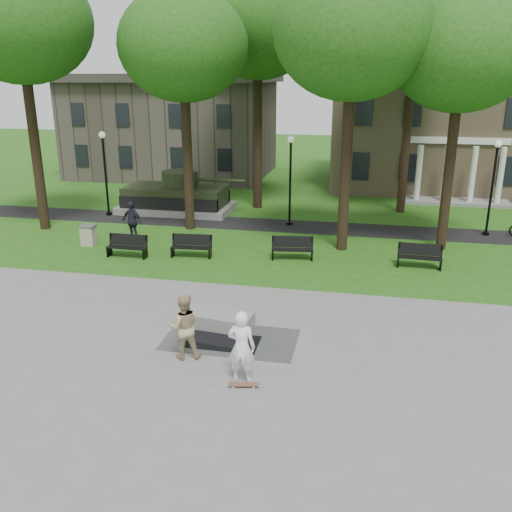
{
  "coord_description": "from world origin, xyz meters",
  "views": [
    {
      "loc": [
        4.42,
        -15.74,
        7.6
      ],
      "look_at": [
        0.67,
        2.54,
        1.4
      ],
      "focal_mm": 38.0,
      "sensor_mm": 36.0,
      "label": 1
    }
  ],
  "objects_px": {
    "concrete_block": "(218,319)",
    "trash_bin": "(89,235)",
    "skateboarder": "(242,347)",
    "friend_watching": "(184,327)",
    "park_bench_0": "(128,245)"
  },
  "relations": [
    {
      "from": "concrete_block",
      "to": "trash_bin",
      "type": "relative_size",
      "value": 2.29
    },
    {
      "from": "park_bench_0",
      "to": "trash_bin",
      "type": "bearing_deg",
      "value": 153.79
    },
    {
      "from": "friend_watching",
      "to": "park_bench_0",
      "type": "xyz_separation_m",
      "value": [
        -5.42,
        8.17,
        -0.45
      ]
    },
    {
      "from": "skateboarder",
      "to": "trash_bin",
      "type": "height_order",
      "value": "skateboarder"
    },
    {
      "from": "friend_watching",
      "to": "park_bench_0",
      "type": "relative_size",
      "value": 1.05
    },
    {
      "from": "concrete_block",
      "to": "park_bench_0",
      "type": "distance_m",
      "value": 8.36
    },
    {
      "from": "friend_watching",
      "to": "trash_bin",
      "type": "xyz_separation_m",
      "value": [
        -7.98,
        9.47,
        -0.48
      ]
    },
    {
      "from": "park_bench_0",
      "to": "trash_bin",
      "type": "relative_size",
      "value": 1.88
    },
    {
      "from": "skateboarder",
      "to": "friend_watching",
      "type": "height_order",
      "value": "skateboarder"
    },
    {
      "from": "concrete_block",
      "to": "trash_bin",
      "type": "bearing_deg",
      "value": 138.77
    },
    {
      "from": "park_bench_0",
      "to": "friend_watching",
      "type": "bearing_deg",
      "value": -55.83
    },
    {
      "from": "concrete_block",
      "to": "skateboarder",
      "type": "xyz_separation_m",
      "value": [
        1.49,
        -3.07,
        0.77
      ]
    },
    {
      "from": "concrete_block",
      "to": "friend_watching",
      "type": "bearing_deg",
      "value": -99.83
    },
    {
      "from": "skateboarder",
      "to": "trash_bin",
      "type": "relative_size",
      "value": 2.07
    },
    {
      "from": "concrete_block",
      "to": "skateboarder",
      "type": "relative_size",
      "value": 1.11
    }
  ]
}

